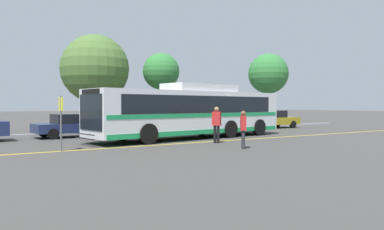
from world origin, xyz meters
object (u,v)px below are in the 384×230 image
(parked_car_3, at_px, (223,121))
(bus_stop_sign, at_px, (61,116))
(parked_car_2, at_px, (162,124))
(tree_2, at_px, (95,69))
(tree_1, at_px, (161,72))
(transit_bus, at_px, (192,111))
(pedestrian_0, at_px, (217,122))
(parked_car_1, at_px, (70,125))
(pedestrian_1, at_px, (243,127))
(tree_3, at_px, (268,74))
(parked_car_4, at_px, (273,119))

(parked_car_3, height_order, bus_stop_sign, bus_stop_sign)
(parked_car_2, relative_size, tree_2, 0.56)
(parked_car_2, xyz_separation_m, tree_1, (2.16, 4.20, 3.82))
(transit_bus, xyz_separation_m, parked_car_2, (0.21, 3.94, -0.87))
(pedestrian_0, distance_m, bus_stop_sign, 7.33)
(parked_car_1, distance_m, pedestrian_1, 10.99)
(pedestrian_0, bearing_deg, parked_car_3, 106.71)
(pedestrian_0, distance_m, tree_3, 19.44)
(parked_car_1, bearing_deg, tree_2, 145.34)
(tree_2, bearing_deg, parked_car_2, -69.29)
(pedestrian_1, bearing_deg, parked_car_3, 1.41)
(parked_car_2, distance_m, tree_2, 7.85)
(transit_bus, relative_size, tree_3, 1.84)
(transit_bus, bearing_deg, tree_3, -66.32)
(parked_car_3, xyz_separation_m, tree_3, (9.34, 4.87, 4.20))
(pedestrian_1, bearing_deg, pedestrian_0, 23.08)
(parked_car_1, relative_size, tree_1, 0.71)
(parked_car_2, bearing_deg, pedestrian_1, 176.29)
(pedestrian_0, relative_size, tree_2, 0.25)
(parked_car_4, distance_m, pedestrian_1, 15.32)
(parked_car_4, distance_m, tree_3, 7.23)
(transit_bus, bearing_deg, bus_stop_sign, 98.36)
(parked_car_3, distance_m, pedestrian_0, 8.90)
(pedestrian_0, xyz_separation_m, tree_3, (14.99, 11.74, 3.92))
(parked_car_3, bearing_deg, tree_2, -125.87)
(bus_stop_sign, bearing_deg, tree_3, -71.24)
(parked_car_2, distance_m, parked_car_4, 10.49)
(tree_1, bearing_deg, parked_car_2, -117.24)
(bus_stop_sign, bearing_deg, tree_1, -51.94)
(transit_bus, height_order, pedestrian_1, transit_bus)
(parked_car_2, bearing_deg, parked_car_4, -84.17)
(transit_bus, height_order, bus_stop_sign, transit_bus)
(parked_car_2, bearing_deg, parked_car_1, 88.71)
(transit_bus, height_order, tree_2, tree_2)
(transit_bus, height_order, parked_car_4, transit_bus)
(tree_1, bearing_deg, parked_car_1, -155.15)
(pedestrian_1, distance_m, tree_2, 16.28)
(transit_bus, relative_size, parked_car_3, 2.61)
(parked_car_4, bearing_deg, transit_bus, -66.00)
(pedestrian_0, bearing_deg, transit_bus, 137.10)
(parked_car_2, height_order, parked_car_3, parked_car_3)
(parked_car_1, bearing_deg, parked_car_4, 85.64)
(tree_1, distance_m, tree_2, 5.03)
(parked_car_2, bearing_deg, parked_car_3, -86.41)
(parked_car_4, bearing_deg, parked_car_2, -85.89)
(parked_car_1, bearing_deg, pedestrian_0, 30.95)
(pedestrian_1, height_order, tree_1, tree_1)
(transit_bus, height_order, tree_1, tree_1)
(parked_car_4, xyz_separation_m, pedestrian_1, (-11.69, -9.90, 0.20))
(parked_car_4, distance_m, bus_stop_sign, 19.59)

